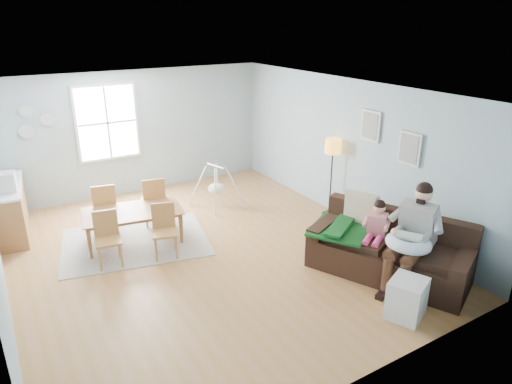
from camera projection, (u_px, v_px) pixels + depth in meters
room at (201, 110)px, 6.87m from camera, size 8.40×9.40×3.90m
window at (107, 123)px, 9.61m from camera, size 1.32×0.08×1.62m
pictures at (389, 137)px, 7.67m from camera, size 0.05×1.34×0.74m
wall_plates at (33, 122)px, 8.88m from camera, size 0.67×0.02×0.66m
sofa at (390, 253)px, 7.02m from camera, size 1.88×2.55×0.95m
green_throw at (342, 227)px, 7.27m from camera, size 1.36×1.29×0.04m
beige_pillow at (361, 209)px, 7.35m from camera, size 0.31×0.55×0.53m
father at (413, 234)px, 6.56m from camera, size 1.16×0.77×1.54m
nursing_pillow at (408, 243)px, 6.45m from camera, size 0.84×0.83×0.26m
infant at (406, 236)px, 6.43m from camera, size 0.32×0.43×0.16m
toddler at (376, 225)px, 6.91m from camera, size 0.60×0.50×0.90m
floor_lamp at (333, 153)px, 8.76m from camera, size 0.31×0.31×1.56m
storage_cube at (407, 299)px, 6.00m from camera, size 0.62×0.59×0.54m
rug at (136, 242)px, 8.09m from camera, size 2.81×2.35×0.01m
dining_table at (134, 227)px, 7.99m from camera, size 1.81×1.20×0.59m
chair_sw at (107, 235)px, 7.24m from camera, size 0.46×0.46×0.88m
chair_se at (164, 227)px, 7.51m from camera, size 0.50×0.50×0.89m
chair_nw at (105, 205)px, 8.30m from camera, size 0.50×0.50×0.94m
chair_ne at (154, 198)px, 8.57m from camera, size 0.51×0.51×0.96m
counter at (11, 209)px, 8.25m from camera, size 0.66×1.73×0.95m
monitor at (4, 182)px, 7.76m from camera, size 0.38×0.37×0.32m
baby_swing at (216, 188)px, 9.52m from camera, size 1.06×1.07×0.88m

